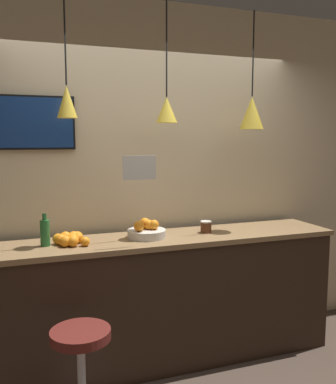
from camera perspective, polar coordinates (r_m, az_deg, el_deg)
back_wall at (r=3.66m, az=-2.09°, el=1.91°), size 8.00×0.06×2.90m
service_counter at (r=3.51m, az=0.00°, el=-14.05°), size 2.75×0.55×1.02m
bar_stool at (r=2.82m, az=-11.50°, el=-21.19°), size 0.37×0.37×0.65m
fruit_bowl at (r=3.32m, az=-2.88°, el=-5.23°), size 0.30×0.30×0.15m
orange_pile at (r=3.19m, az=-12.78°, el=-6.11°), size 0.25×0.22×0.09m
juice_bottle at (r=3.17m, az=-16.09°, el=-5.19°), size 0.07×0.07×0.23m
spread_jar at (r=3.50m, az=5.09°, el=-4.65°), size 0.09×0.09×0.09m
pendant_lamp_left at (r=3.14m, az=-13.34°, el=11.77°), size 0.14×0.14×0.88m
pendant_lamp_middle at (r=3.31m, az=-0.19°, el=11.02°), size 0.16×0.16×0.90m
pendant_lamp_right at (r=3.63m, az=11.11°, el=10.37°), size 0.20×0.20×0.94m
mounted_tv at (r=3.41m, az=-17.46°, el=8.81°), size 0.61×0.04×0.41m
hanging_menu_board at (r=3.01m, az=-3.84°, el=3.25°), size 0.24×0.01×0.17m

